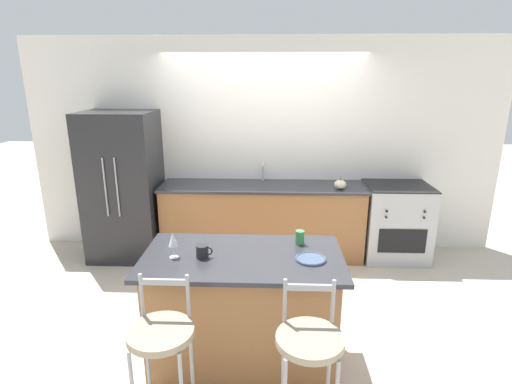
{
  "coord_description": "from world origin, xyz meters",
  "views": [
    {
      "loc": [
        0.1,
        -4.4,
        2.25
      ],
      "look_at": [
        -0.04,
        -0.64,
        1.13
      ],
      "focal_mm": 28.0,
      "sensor_mm": 36.0,
      "label": 1
    }
  ],
  "objects": [
    {
      "name": "sink_faucet",
      "position": [
        0.0,
        0.56,
        1.07
      ],
      "size": [
        0.02,
        0.13,
        0.22
      ],
      "color": "#ADAFB5",
      "rests_on": "back_counter"
    },
    {
      "name": "refrigerator",
      "position": [
        -1.72,
        0.29,
        0.91
      ],
      "size": [
        0.85,
        0.76,
        1.83
      ],
      "color": "#232326",
      "rests_on": "ground_plane"
    },
    {
      "name": "bar_stool_near",
      "position": [
        -0.55,
        -2.36,
        0.63
      ],
      "size": [
        0.41,
        0.41,
        1.07
      ],
      "color": "#99999E",
      "rests_on": "ground_plane"
    },
    {
      "name": "coffee_mug",
      "position": [
        -0.4,
        -1.7,
        0.98
      ],
      "size": [
        0.12,
        0.09,
        0.1
      ],
      "color": "#232326",
      "rests_on": "kitchen_island"
    },
    {
      "name": "bar_stool_far",
      "position": [
        0.34,
        -2.39,
        0.63
      ],
      "size": [
        0.41,
        0.41,
        1.07
      ],
      "color": "#99999E",
      "rests_on": "ground_plane"
    },
    {
      "name": "tumbler_cup",
      "position": [
        0.34,
        -1.43,
        0.99
      ],
      "size": [
        0.07,
        0.07,
        0.11
      ],
      "color": "#3D934C",
      "rests_on": "kitchen_island"
    },
    {
      "name": "back_counter",
      "position": [
        0.0,
        0.37,
        0.47
      ],
      "size": [
        2.52,
        0.66,
        0.93
      ],
      "color": "#936038",
      "rests_on": "ground_plane"
    },
    {
      "name": "ground_plane",
      "position": [
        0.0,
        0.0,
        0.0
      ],
      "size": [
        18.0,
        18.0,
        0.0
      ],
      "primitive_type": "plane",
      "color": "beige"
    },
    {
      "name": "oven_range",
      "position": [
        1.66,
        0.34,
        0.47
      ],
      "size": [
        0.77,
        0.67,
        0.95
      ],
      "color": "#ADAFB5",
      "rests_on": "ground_plane"
    },
    {
      "name": "wall_back",
      "position": [
        0.0,
        0.68,
        1.35
      ],
      "size": [
        6.0,
        0.07,
        2.7
      ],
      "color": "silver",
      "rests_on": "ground_plane"
    },
    {
      "name": "dinner_plate",
      "position": [
        0.4,
        -1.71,
        0.94
      ],
      "size": [
        0.23,
        0.23,
        0.02
      ],
      "color": "#425170",
      "rests_on": "kitchen_island"
    },
    {
      "name": "wine_glass",
      "position": [
        -0.61,
        -1.71,
        1.07
      ],
      "size": [
        0.07,
        0.07,
        0.2
      ],
      "color": "white",
      "rests_on": "kitchen_island"
    },
    {
      "name": "kitchen_island",
      "position": [
        -0.1,
        -1.66,
        0.47
      ],
      "size": [
        1.52,
        0.82,
        0.93
      ],
      "color": "#936038",
      "rests_on": "ground_plane"
    },
    {
      "name": "pumpkin_decoration",
      "position": [
        0.93,
        0.21,
        0.98
      ],
      "size": [
        0.14,
        0.14,
        0.14
      ],
      "color": "beige",
      "rests_on": "back_counter"
    }
  ]
}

